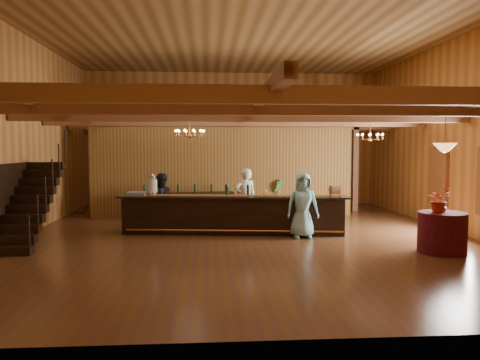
{
  "coord_description": "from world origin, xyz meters",
  "views": [
    {
      "loc": [
        -1.02,
        -12.62,
        2.4
      ],
      "look_at": [
        -0.11,
        0.31,
        1.5
      ],
      "focal_mm": 35.0,
      "sensor_mm": 36.0,
      "label": 1
    }
  ],
  "objects": [
    {
      "name": "staff_second",
      "position": [
        -2.39,
        1.11,
        0.83
      ],
      "size": [
        1.02,
        0.99,
        1.65
      ],
      "primitive_type": "imported",
      "rotation": [
        0.0,
        0.0,
        3.82
      ],
      "color": "black",
      "rests_on": "floor"
    },
    {
      "name": "round_table",
      "position": [
        4.32,
        -2.42,
        0.46
      ],
      "size": [
        1.07,
        1.07,
        0.93
      ],
      "primitive_type": "cylinder",
      "color": "#491122",
      "rests_on": "floor"
    },
    {
      "name": "chandelier_left",
      "position": [
        -1.5,
        0.4,
        2.8
      ],
      "size": [
        0.8,
        0.8,
        0.55
      ],
      "color": "#BD7333",
      "rests_on": "beam_grid"
    },
    {
      "name": "pendant_lamp",
      "position": [
        4.32,
        -2.42,
        2.4
      ],
      "size": [
        0.52,
        0.52,
        0.9
      ],
      "color": "#BD7333",
      "rests_on": "beam_grid"
    },
    {
      "name": "window_right_back",
      "position": [
        5.95,
        1.0,
        1.55
      ],
      "size": [
        0.12,
        1.05,
        1.75
      ],
      "primitive_type": "cube",
      "color": "white",
      "rests_on": "wall_right"
    },
    {
      "name": "guest",
      "position": [
        1.5,
        -0.45,
        0.87
      ],
      "size": [
        0.85,
        0.55,
        1.73
      ],
      "primitive_type": "imported",
      "rotation": [
        0.0,
        0.0,
        0.0
      ],
      "color": "#83C7D2",
      "rests_on": "floor"
    },
    {
      "name": "floor_plant",
      "position": [
        1.38,
        3.52,
        0.66
      ],
      "size": [
        0.83,
        0.73,
        1.31
      ],
      "primitive_type": "imported",
      "rotation": [
        0.0,
        0.0,
        0.22
      ],
      "color": "#30762A",
      "rests_on": "floor"
    },
    {
      "name": "glass_rack_tray",
      "position": [
        -3.0,
        0.55,
        1.11
      ],
      "size": [
        0.5,
        0.5,
        0.1
      ],
      "primitive_type": "cube",
      "color": "gray",
      "rests_on": "tasting_bar"
    },
    {
      "name": "ceiling",
      "position": [
        0.0,
        0.0,
        5.5
      ],
      "size": [
        14.0,
        14.0,
        0.0
      ],
      "primitive_type": "plane",
      "rotation": [
        3.14,
        0.0,
        0.0
      ],
      "color": "olive",
      "rests_on": "wall_back"
    },
    {
      "name": "chandelier_right",
      "position": [
        3.92,
        1.34,
        2.73
      ],
      "size": [
        0.8,
        0.8,
        0.62
      ],
      "color": "#BD7333",
      "rests_on": "beam_grid"
    },
    {
      "name": "wall_left",
      "position": [
        -6.0,
        0.0,
        2.75
      ],
      "size": [
        0.1,
        14.0,
        5.5
      ],
      "primitive_type": "cube",
      "color": "#BD8245",
      "rests_on": "floor"
    },
    {
      "name": "staircase",
      "position": [
        -5.45,
        -0.74,
        1.0
      ],
      "size": [
        1.0,
        2.8,
        2.0
      ],
      "color": "black",
      "rests_on": "floor"
    },
    {
      "name": "wall_back",
      "position": [
        0.0,
        7.0,
        2.75
      ],
      "size": [
        12.0,
        0.1,
        5.5
      ],
      "primitive_type": "cube",
      "color": "#BD8245",
      "rests_on": "floor"
    },
    {
      "name": "bar_bottle_1",
      "position": [
        0.11,
        0.34,
        1.21
      ],
      "size": [
        0.07,
        0.07,
        0.3
      ],
      "primitive_type": "cylinder",
      "color": "black",
      "rests_on": "tasting_bar"
    },
    {
      "name": "raffle_drum",
      "position": [
        2.47,
        -0.12,
        1.24
      ],
      "size": [
        0.34,
        0.24,
        0.3
      ],
      "color": "#A06B42",
      "rests_on": "tasting_bar"
    },
    {
      "name": "beverage_dispenser",
      "position": [
        -2.56,
        0.6,
        1.35
      ],
      "size": [
        0.26,
        0.26,
        0.6
      ],
      "color": "silver",
      "rests_on": "tasting_bar"
    },
    {
      "name": "backroom_boxes",
      "position": [
        -0.29,
        5.5,
        0.53
      ],
      "size": [
        4.1,
        0.6,
        1.1
      ],
      "color": "black",
      "rests_on": "floor"
    },
    {
      "name": "tasting_bar",
      "position": [
        -0.32,
        0.27,
        0.54
      ],
      "size": [
        6.44,
        1.57,
        1.08
      ],
      "rotation": [
        0.0,
        0.0,
        -0.12
      ],
      "color": "black",
      "rests_on": "floor"
    },
    {
      "name": "wall_front",
      "position": [
        0.0,
        -7.0,
        2.75
      ],
      "size": [
        12.0,
        0.1,
        5.5
      ],
      "primitive_type": "cube",
      "color": "#BD8245",
      "rests_on": "floor"
    },
    {
      "name": "support_posts",
      "position": [
        0.0,
        -0.5,
        1.6
      ],
      "size": [
        9.2,
        10.2,
        3.2
      ],
      "color": "brown",
      "rests_on": "floor"
    },
    {
      "name": "partition_wall",
      "position": [
        -0.5,
        3.5,
        1.55
      ],
      "size": [
        9.0,
        0.18,
        3.1
      ],
      "primitive_type": "cube",
      "color": "brown",
      "rests_on": "floor"
    },
    {
      "name": "table_vase",
      "position": [
        4.33,
        -2.38,
        1.09
      ],
      "size": [
        0.2,
        0.2,
        0.32
      ],
      "primitive_type": "imported",
      "rotation": [
        0.0,
        0.0,
        0.28
      ],
      "color": "#BD7333",
      "rests_on": "round_table"
    },
    {
      "name": "table_flowers",
      "position": [
        4.22,
        -2.43,
        1.22
      ],
      "size": [
        0.64,
        0.6,
        0.59
      ],
      "primitive_type": "imported",
      "rotation": [
        0.0,
        0.0,
        0.31
      ],
      "color": "#A22707",
      "rests_on": "round_table"
    },
    {
      "name": "bartender",
      "position": [
        0.09,
        1.02,
        0.89
      ],
      "size": [
        0.72,
        0.55,
        1.79
      ],
      "primitive_type": "imported",
      "rotation": [
        0.0,
        0.0,
        3.33
      ],
      "color": "white",
      "rests_on": "floor"
    },
    {
      "name": "backbar_shelf",
      "position": [
        -1.72,
        2.95,
        0.45
      ],
      "size": [
        3.21,
        0.85,
        0.89
      ],
      "primitive_type": "cube",
      "rotation": [
        0.0,
        0.0,
        0.11
      ],
      "color": "black",
      "rests_on": "floor"
    },
    {
      "name": "wall_right",
      "position": [
        6.0,
        0.0,
        2.75
      ],
      "size": [
        0.1,
        14.0,
        5.5
      ],
      "primitive_type": "cube",
      "color": "#BD8245",
      "rests_on": "floor"
    },
    {
      "name": "bar_bottle_0",
      "position": [
        -0.49,
        0.41,
        1.21
      ],
      "size": [
        0.07,
        0.07,
        0.3
      ],
      "primitive_type": "cylinder",
      "color": "black",
      "rests_on": "tasting_bar"
    },
    {
      "name": "floor",
      "position": [
        0.0,
        0.0,
        0.0
      ],
      "size": [
        14.0,
        14.0,
        0.0
      ],
      "primitive_type": "plane",
      "color": "#583518",
      "rests_on": "ground"
    },
    {
      "name": "beam_grid",
      "position": [
        0.0,
        0.51,
        3.24
      ],
      "size": [
        11.9,
        13.9,
        0.39
      ],
      "color": "brown",
      "rests_on": "wall_left"
    }
  ]
}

